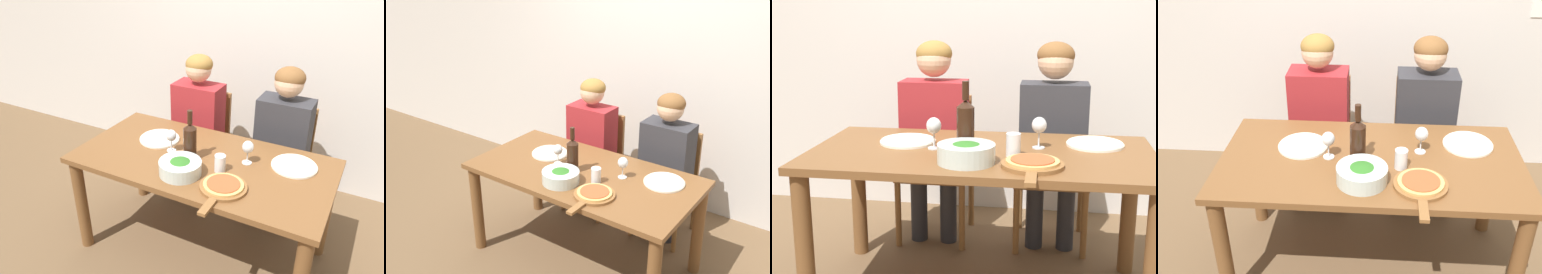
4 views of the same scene
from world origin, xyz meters
The scene contains 15 objects.
ground_plane centered at (0.00, 0.00, 0.00)m, with size 40.00×40.00×0.00m, color brown.
back_wall centered at (0.00, 1.21, 1.35)m, with size 10.00×0.06×2.70m.
dining_table centered at (0.00, 0.00, 0.61)m, with size 1.60×0.82×0.73m.
chair_left centered at (-0.36, 0.73, 0.46)m, with size 0.42×0.42×0.85m.
chair_right centered at (0.34, 0.73, 0.46)m, with size 0.42×0.42×0.85m.
person_woman centered at (-0.36, 0.62, 0.72)m, with size 0.47×0.51×1.20m.
person_man centered at (0.34, 0.62, 0.72)m, with size 0.47×0.51×1.20m.
wine_bottle centered at (-0.07, -0.03, 0.86)m, with size 0.08×0.08×0.33m.
broccoli_bowl centered at (-0.04, -0.21, 0.77)m, with size 0.25×0.25×0.09m.
dinner_plate_left centered at (-0.38, 0.10, 0.74)m, with size 0.27×0.27×0.02m.
dinner_plate_right centered at (0.53, 0.18, 0.74)m, with size 0.27×0.27×0.02m.
pizza_on_board centered at (0.24, -0.24, 0.75)m, with size 0.27×0.41×0.04m.
wine_glass_left centered at (-0.22, 0.00, 0.84)m, with size 0.07×0.07×0.15m.
wine_glass_right centered at (0.26, 0.09, 0.84)m, with size 0.07×0.07×0.15m.
water_tumbler centered at (0.15, -0.07, 0.78)m, with size 0.07×0.07×0.11m.
Camera 2 is at (1.59, -2.30, 2.17)m, focal length 42.00 mm.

